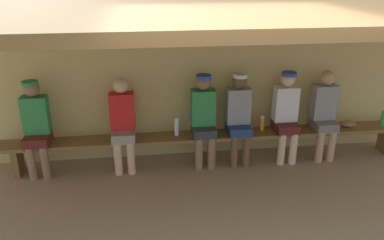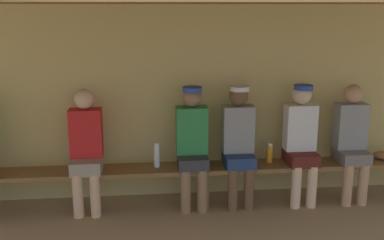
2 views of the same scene
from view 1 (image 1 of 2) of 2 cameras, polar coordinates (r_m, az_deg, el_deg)
name	(u,v)px [view 1 (image 1 of 2)]	position (r m, az deg, el deg)	size (l,w,h in m)	color
ground_plane	(235,227)	(4.58, 6.40, -15.31)	(24.00, 24.00, 0.00)	#9E7F59
back_wall	(208,83)	(5.85, 2.35, 5.46)	(8.00, 0.20, 2.20)	tan
dugout_roof	(229,14)	(4.36, 5.51, 15.24)	(8.00, 2.80, 0.12)	brown
bench	(212,139)	(5.68, 2.99, -2.74)	(6.00, 0.36, 0.46)	brown
player_rightmost	(324,111)	(6.07, 18.87, 1.20)	(0.34, 0.42, 1.34)	slate
player_in_red	(239,114)	(5.62, 6.89, 0.82)	(0.34, 0.42, 1.34)	navy
player_leftmost	(123,121)	(5.48, -10.15, -0.15)	(0.34, 0.42, 1.34)	gray
player_with_sunglasses	(204,116)	(5.52, 1.71, 0.58)	(0.34, 0.42, 1.34)	#333338
player_in_blue	(36,124)	(5.66, -21.94, -0.55)	(0.34, 0.42, 1.34)	#591E19
player_near_post	(286,112)	(5.83, 13.66, 1.12)	(0.34, 0.42, 1.34)	#591E19
water_bottle_green	(262,124)	(5.83, 10.23, -0.51)	(0.07, 0.07, 0.22)	orange
water_bottle_clear	(383,118)	(6.58, 26.29, 0.33)	(0.07, 0.07, 0.27)	green
water_bottle_blue	(176,127)	(5.57, -2.30, -1.00)	(0.06, 0.06, 0.27)	silver
baseball_glove_tan	(347,124)	(6.35, 21.88, -0.49)	(0.24, 0.17, 0.09)	olive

